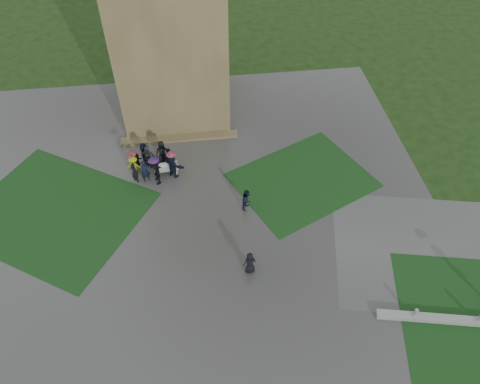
{
  "coord_description": "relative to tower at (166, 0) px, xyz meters",
  "views": [
    {
      "loc": [
        1.25,
        -17.78,
        23.49
      ],
      "look_at": [
        3.82,
        3.27,
        1.2
      ],
      "focal_mm": 35.0,
      "sensor_mm": 36.0,
      "label": 1
    }
  ],
  "objects": [
    {
      "name": "visitor_cluster",
      "position": [
        -1.97,
        -7.94,
        -7.94
      ],
      "size": [
        4.16,
        3.84,
        2.52
      ],
      "color": "black",
      "rests_on": "plaza"
    },
    {
      "name": "lawn_inset_right",
      "position": [
        8.5,
        -10.0,
        -8.97
      ],
      "size": [
        11.12,
        10.15,
        0.01
      ],
      "primitive_type": "cube",
      "rotation": [
        0.0,
        0.0,
        0.44
      ],
      "color": "#123413",
      "rests_on": "plaza"
    },
    {
      "name": "pedestrian_near",
      "position": [
        3.75,
        -17.11,
        -8.18
      ],
      "size": [
        0.86,
        0.67,
        1.6
      ],
      "primitive_type": "imported",
      "rotation": [
        0.0,
        0.0,
        3.33
      ],
      "color": "black",
      "rests_on": "plaza"
    },
    {
      "name": "ground",
      "position": [
        0.0,
        -15.0,
        -9.0
      ],
      "size": [
        120.0,
        120.0,
        0.0
      ],
      "primitive_type": "plane",
      "color": "black"
    },
    {
      "name": "tower",
      "position": [
        0.0,
        0.0,
        0.0
      ],
      "size": [
        8.0,
        8.0,
        18.0
      ],
      "primitive_type": "cube",
      "color": "brown",
      "rests_on": "ground"
    },
    {
      "name": "bench",
      "position": [
        -0.98,
        -8.11,
        -8.51
      ],
      "size": [
        1.61,
        0.64,
        0.91
      ],
      "rotation": [
        0.0,
        0.0,
        0.1
      ],
      "color": "silver",
      "rests_on": "plaza"
    },
    {
      "name": "pedestrian_mid",
      "position": [
        4.24,
        -12.08,
        -8.17
      ],
      "size": [
        0.81,
        0.9,
        1.61
      ],
      "primitive_type": "imported",
      "rotation": [
        0.0,
        0.0,
        0.98
      ],
      "color": "black",
      "rests_on": "plaza"
    },
    {
      "name": "lawn_inset_left",
      "position": [
        -8.5,
        -11.0,
        -8.97
      ],
      "size": [
        14.1,
        13.46,
        0.01
      ],
      "primitive_type": "cube",
      "rotation": [
        0.0,
        0.0,
        -0.56
      ],
      "color": "#123413",
      "rests_on": "plaza"
    },
    {
      "name": "plaza",
      "position": [
        0.0,
        -13.0,
        -8.99
      ],
      "size": [
        34.0,
        34.0,
        0.02
      ],
      "primitive_type": "cube",
      "color": "#393937",
      "rests_on": "ground"
    },
    {
      "name": "tower_plinth",
      "position": [
        0.0,
        -4.4,
        -8.87
      ],
      "size": [
        9.0,
        0.8,
        0.22
      ],
      "primitive_type": "cube",
      "color": "brown",
      "rests_on": "plaza"
    }
  ]
}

